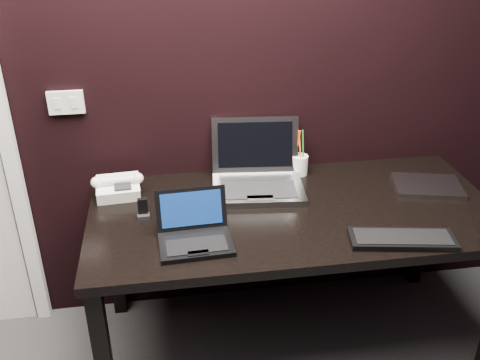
{
  "coord_description": "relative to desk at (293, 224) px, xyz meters",
  "views": [
    {
      "loc": [
        -0.22,
        -0.46,
        1.88
      ],
      "look_at": [
        0.06,
        1.35,
        0.92
      ],
      "focal_mm": 40.0,
      "sensor_mm": 36.0,
      "label": 1
    }
  ],
  "objects": [
    {
      "name": "wall_back",
      "position": [
        -0.3,
        0.4,
        0.64
      ],
      "size": [
        4.0,
        0.0,
        4.0
      ],
      "primitive_type": "plane",
      "rotation": [
        1.57,
        0.0,
        0.0
      ],
      "color": "black",
      "rests_on": "ground"
    },
    {
      "name": "wall_switch",
      "position": [
        -0.92,
        0.39,
        0.46
      ],
      "size": [
        0.15,
        0.02,
        0.1
      ],
      "color": "silver",
      "rests_on": "wall_back"
    },
    {
      "name": "desk",
      "position": [
        0.0,
        0.0,
        0.0
      ],
      "size": [
        1.7,
        0.8,
        0.74
      ],
      "color": "black",
      "rests_on": "ground"
    },
    {
      "name": "netbook",
      "position": [
        -0.43,
        -0.18,
        0.11
      ],
      "size": [
        0.28,
        0.25,
        0.17
      ],
      "color": "black",
      "rests_on": "desk"
    },
    {
      "name": "silver_laptop",
      "position": [
        -0.12,
        0.21,
        0.13
      ],
      "size": [
        0.43,
        0.39,
        0.27
      ],
      "color": "gray",
      "rests_on": "desk"
    },
    {
      "name": "ext_keyboard",
      "position": [
        0.34,
        -0.3,
        0.09
      ],
      "size": [
        0.41,
        0.2,
        0.03
      ],
      "color": "black",
      "rests_on": "desk"
    },
    {
      "name": "closed_laptop",
      "position": [
        0.63,
        0.09,
        0.09
      ],
      "size": [
        0.33,
        0.27,
        0.02
      ],
      "color": "#97979D",
      "rests_on": "desk"
    },
    {
      "name": "desk_phone",
      "position": [
        -0.73,
        0.23,
        0.12
      ],
      "size": [
        0.23,
        0.18,
        0.11
      ],
      "color": "white",
      "rests_on": "desk"
    },
    {
      "name": "mobile_phone",
      "position": [
        -0.62,
        0.03,
        0.11
      ],
      "size": [
        0.05,
        0.04,
        0.08
      ],
      "color": "black",
      "rests_on": "desk"
    },
    {
      "name": "pen_cup",
      "position": [
        0.1,
        0.31,
        0.13
      ],
      "size": [
        0.08,
        0.08,
        0.22
      ],
      "color": "white",
      "rests_on": "desk"
    }
  ]
}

